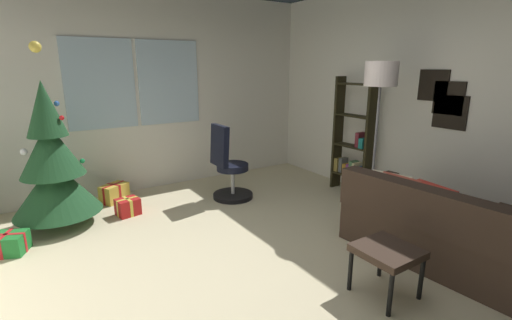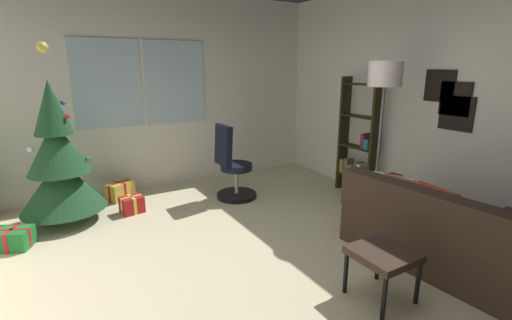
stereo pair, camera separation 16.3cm
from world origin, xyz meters
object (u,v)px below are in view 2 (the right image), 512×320
Objects in this scene: gift_box_green at (13,239)px; gift_box_red at (132,205)px; footstool at (383,257)px; holiday_tree at (59,165)px; couch at (463,238)px; gift_box_gold at (120,191)px; office_chair at (232,170)px; bookshelf at (359,145)px; floor_lamp at (384,85)px.

gift_box_red is at bearing 15.04° from gift_box_green.
holiday_tree reaches higher than footstool.
couch is 1.01m from footstool.
gift_box_gold is at bearing 112.29° from footstool.
holiday_tree is 4.90× the size of gift_box_green.
office_chair reaches higher than gift_box_red.
holiday_tree is 2.12m from office_chair.
office_chair is (1.34, -0.18, 0.30)m from gift_box_red.
holiday_tree reaches higher than office_chair.
office_chair is at bearing 90.05° from footstool.
gift_box_red is at bearing 163.05° from bookshelf.
couch is at bearing -69.16° from office_chair.
gift_box_gold is 1.60m from office_chair.
holiday_tree is at bearing 152.23° from floor_lamp.
floor_lamp reaches higher than footstool.
holiday_tree reaches higher than bookshelf.
gift_box_gold reaches higher than gift_box_red.
floor_lamp is at bearing -39.96° from gift_box_gold.
gift_box_gold reaches higher than gift_box_green.
gift_box_red is 0.16× the size of floor_lamp.
footstool is at bearing -130.93° from bookshelf.
bookshelf is (4.23, -0.57, 0.63)m from gift_box_green.
couch is 1.81m from floor_lamp.
gift_box_red is 0.71× the size of gift_box_gold.
couch reaches higher than gift_box_red.
couch is at bearing -55.00° from gift_box_gold.
bookshelf reaches higher than gift_box_gold.
gift_box_green is 0.25× the size of bookshelf.
bookshelf is 1.20m from floor_lamp.
gift_box_green is at bearing 172.29° from bookshelf.
gift_box_gold is at bearing 32.48° from holiday_tree.
bookshelf is (0.63, 1.94, 0.44)m from couch.
footstool is 3.61m from holiday_tree.
holiday_tree is at bearing 171.52° from office_chair.
gift_box_green is at bearing 145.16° from couch.
office_chair is 0.63× the size of bookshelf.
couch is 4.58× the size of gift_box_gold.
bookshelf is at bearing 72.01° from couch.
office_chair reaches higher than gift_box_gold.
office_chair reaches higher than footstool.
couch is 4.18m from gift_box_gold.
gift_box_green is (-3.61, 2.51, -0.19)m from couch.
bookshelf reaches higher than couch.
office_chair is (1.38, -0.76, 0.29)m from gift_box_gold.
gift_box_green is at bearing -143.14° from gift_box_gold.
couch is 4.31m from holiday_tree.
bookshelf reaches higher than footstool.
holiday_tree is 0.96m from gift_box_red.
office_chair is (2.08, -0.31, -0.30)m from holiday_tree.
bookshelf reaches higher than gift_box_green.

